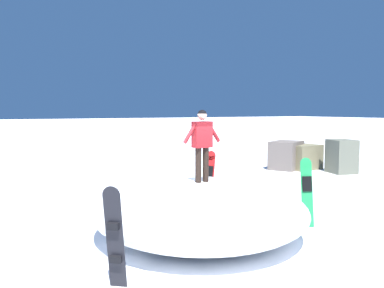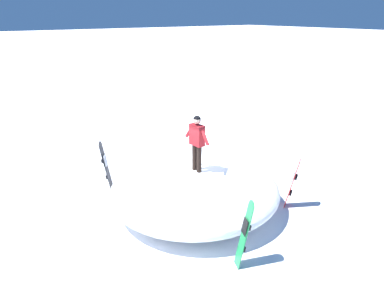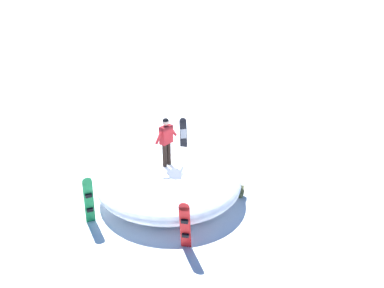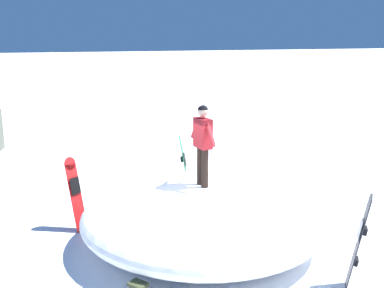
% 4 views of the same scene
% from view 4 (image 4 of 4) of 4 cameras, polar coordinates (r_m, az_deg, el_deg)
% --- Properties ---
extents(ground, '(240.00, 240.00, 0.00)m').
position_cam_4_polar(ground, '(9.15, -0.65, -13.60)').
color(ground, white).
extents(snow_mound, '(5.92, 5.79, 1.23)m').
position_cam_4_polar(snow_mound, '(9.30, 1.58, -8.97)').
color(snow_mound, white).
rests_on(snow_mound, ground).
extents(snowboarder_standing, '(0.25, 1.00, 1.64)m').
position_cam_4_polar(snowboarder_standing, '(8.87, 1.37, 0.67)').
color(snowboarder_standing, black).
rests_on(snowboarder_standing, snow_mound).
extents(snowboard_primary_upright, '(0.41, 0.41, 1.71)m').
position_cam_4_polar(snowboard_primary_upright, '(8.10, 20.36, -11.29)').
color(snowboard_primary_upright, black).
rests_on(snowboard_primary_upright, ground).
extents(snowboard_secondary_upright, '(0.42, 0.44, 1.63)m').
position_cam_4_polar(snowboard_secondary_upright, '(10.18, -14.52, -6.01)').
color(snowboard_secondary_upright, red).
rests_on(snowboard_secondary_upright, ground).
extents(snowboard_tertiary_upright, '(0.40, 0.39, 1.68)m').
position_cam_4_polar(snowboard_tertiary_upright, '(11.79, -0.93, -2.75)').
color(snowboard_tertiary_upright, '#1E8C47').
rests_on(snowboard_tertiary_upright, ground).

